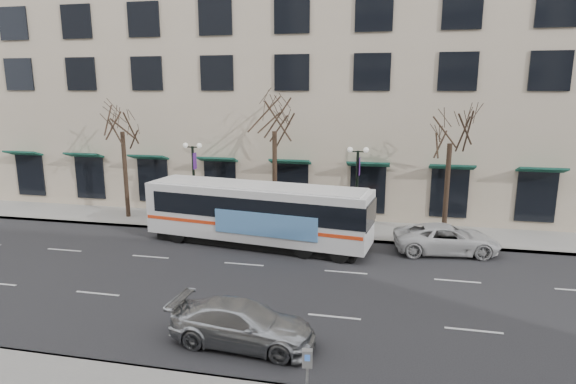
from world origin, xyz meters
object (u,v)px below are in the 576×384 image
(tree_far_right, at_px, (451,126))
(lamp_post_right, at_px, (357,186))
(tree_far_mid, at_px, (274,115))
(lamp_post_left, at_px, (194,179))
(silver_car, at_px, (243,324))
(white_pickup, at_px, (446,239))
(pay_station, at_px, (307,362))
(city_bus, at_px, (258,212))
(tree_far_left, at_px, (121,116))

(tree_far_right, height_order, lamp_post_right, tree_far_right)
(tree_far_mid, xyz_separation_m, lamp_post_right, (5.01, -0.60, -3.96))
(tree_far_mid, distance_m, lamp_post_left, 6.40)
(silver_car, bearing_deg, tree_far_mid, 13.10)
(lamp_post_right, bearing_deg, white_pickup, -22.36)
(lamp_post_left, relative_size, pay_station, 3.94)
(lamp_post_right, xyz_separation_m, white_pickup, (4.86, -2.00, -2.20))
(city_bus, height_order, pay_station, city_bus)
(tree_far_left, bearing_deg, lamp_post_right, -2.29)
(tree_far_right, height_order, pay_station, tree_far_right)
(white_pickup, bearing_deg, tree_far_mid, 67.54)
(pay_station, bearing_deg, tree_far_mid, 98.03)
(lamp_post_left, xyz_separation_m, white_pickup, (14.86, -2.00, -2.20))
(tree_far_right, height_order, city_bus, tree_far_right)
(pay_station, bearing_deg, lamp_post_right, 80.68)
(tree_far_mid, height_order, tree_far_right, tree_far_mid)
(city_bus, xyz_separation_m, pay_station, (4.91, -12.65, -0.74))
(tree_far_right, xyz_separation_m, white_pickup, (-0.13, -2.60, -5.67))
(tree_far_left, xyz_separation_m, lamp_post_left, (5.01, -0.60, -3.75))
(tree_far_left, relative_size, tree_far_mid, 0.98)
(city_bus, distance_m, white_pickup, 10.05)
(tree_far_mid, bearing_deg, white_pickup, -14.76)
(tree_far_mid, xyz_separation_m, pay_station, (4.83, -16.10, -5.80))
(lamp_post_left, xyz_separation_m, silver_car, (7.19, -13.07, -2.22))
(lamp_post_right, distance_m, silver_car, 13.55)
(silver_car, relative_size, pay_station, 3.76)
(tree_far_left, bearing_deg, white_pickup, -7.45)
(lamp_post_left, xyz_separation_m, pay_station, (9.82, -15.50, -1.84))
(tree_far_mid, distance_m, pay_station, 17.78)
(lamp_post_left, height_order, city_bus, lamp_post_left)
(white_pickup, bearing_deg, tree_far_right, -10.56)
(white_pickup, relative_size, pay_station, 4.07)
(lamp_post_right, xyz_separation_m, city_bus, (-5.09, -2.85, -1.10))
(tree_far_mid, height_order, lamp_post_left, tree_far_mid)
(white_pickup, height_order, pay_station, white_pickup)
(city_bus, bearing_deg, lamp_post_left, 157.73)
(tree_far_left, xyz_separation_m, tree_far_right, (20.00, 0.00, -0.28))
(tree_far_right, bearing_deg, city_bus, -161.11)
(tree_far_left, xyz_separation_m, lamp_post_right, (15.01, -0.60, -3.75))
(white_pickup, bearing_deg, tree_far_left, 74.84)
(city_bus, bearing_deg, tree_far_mid, 96.47)
(lamp_post_left, bearing_deg, lamp_post_right, 0.00)
(tree_far_left, relative_size, white_pickup, 1.55)
(pay_station, bearing_deg, city_bus, 102.57)
(lamp_post_left, relative_size, city_bus, 0.41)
(tree_far_right, distance_m, white_pickup, 6.24)
(white_pickup, bearing_deg, lamp_post_right, 59.93)
(pay_station, bearing_deg, tree_far_right, 63.53)
(tree_far_left, distance_m, silver_car, 19.27)
(tree_far_left, relative_size, lamp_post_right, 1.60)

